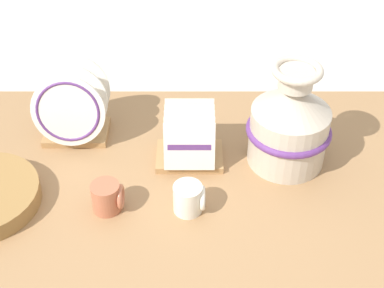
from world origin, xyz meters
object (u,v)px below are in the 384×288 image
Objects in this scene: ceramic_vase at (290,123)px; dish_rack_square_plates at (189,144)px; mug_terracotta_glaze at (108,197)px; dish_rack_round_plates at (73,112)px; mug_cream_glaze at (189,198)px.

dish_rack_square_plates is (-0.31, 0.00, -0.09)m from ceramic_vase.
ceramic_vase is 0.59m from mug_terracotta_glaze.
dish_rack_round_plates is at bearing 170.44° from ceramic_vase.
mug_terracotta_glaze is at bearing -158.09° from ceramic_vase.
ceramic_vase is 1.63× the size of dish_rack_square_plates.
dish_rack_round_plates reaches higher than dish_rack_square_plates.
dish_rack_round_plates is 2.82× the size of mug_cream_glaze.
mug_terracotta_glaze is (-0.23, -0.22, -0.02)m from dish_rack_square_plates.
dish_rack_square_plates is 2.32× the size of mug_terracotta_glaze.
dish_rack_square_plates is 0.23m from mug_cream_glaze.
mug_cream_glaze is at bearing -1.29° from mug_terracotta_glaze.
ceramic_vase is 3.78× the size of mug_cream_glaze.
mug_terracotta_glaze is (-0.54, -0.22, -0.10)m from ceramic_vase.
dish_rack_round_plates is at bearing 163.41° from dish_rack_square_plates.
ceramic_vase is 3.78× the size of mug_terracotta_glaze.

